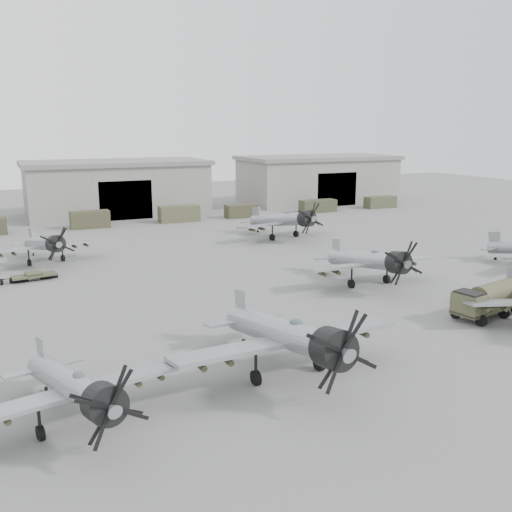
{
  "coord_description": "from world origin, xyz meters",
  "views": [
    {
      "loc": [
        -18.05,
        -32.34,
        13.91
      ],
      "look_at": [
        2.98,
        13.63,
        2.5
      ],
      "focal_mm": 40.0,
      "sensor_mm": 36.0,
      "label": 1
    }
  ],
  "objects_px": {
    "aircraft_mid_2": "(371,261)",
    "fuel_tanker": "(487,298)",
    "aircraft_far_0": "(45,244)",
    "aircraft_far_1": "(285,220)",
    "tug_trailer": "(6,279)",
    "aircraft_near_1": "(290,336)",
    "aircraft_near_0": "(76,388)"
  },
  "relations": [
    {
      "from": "aircraft_near_1",
      "to": "fuel_tanker",
      "type": "relative_size",
      "value": 2.05
    },
    {
      "from": "aircraft_near_1",
      "to": "tug_trailer",
      "type": "xyz_separation_m",
      "value": [
        -14.15,
        28.39,
        -2.01
      ]
    },
    {
      "from": "aircraft_mid_2",
      "to": "aircraft_far_0",
      "type": "xyz_separation_m",
      "value": [
        -25.7,
        21.14,
        -0.22
      ]
    },
    {
      "from": "aircraft_far_0",
      "to": "tug_trailer",
      "type": "relative_size",
      "value": 1.67
    },
    {
      "from": "aircraft_near_1",
      "to": "fuel_tanker",
      "type": "distance_m",
      "value": 18.92
    },
    {
      "from": "aircraft_far_1",
      "to": "tug_trailer",
      "type": "relative_size",
      "value": 1.93
    },
    {
      "from": "aircraft_mid_2",
      "to": "fuel_tanker",
      "type": "distance_m",
      "value": 11.08
    },
    {
      "from": "aircraft_near_0",
      "to": "fuel_tanker",
      "type": "relative_size",
      "value": 1.71
    },
    {
      "from": "aircraft_near_0",
      "to": "aircraft_mid_2",
      "type": "xyz_separation_m",
      "value": [
        27.33,
        14.93,
        0.22
      ]
    },
    {
      "from": "aircraft_near_1",
      "to": "aircraft_far_1",
      "type": "relative_size",
      "value": 1.04
    },
    {
      "from": "aircraft_near_1",
      "to": "aircraft_mid_2",
      "type": "xyz_separation_m",
      "value": [
        15.65,
        14.12,
        -0.21
      ]
    },
    {
      "from": "aircraft_far_1",
      "to": "fuel_tanker",
      "type": "xyz_separation_m",
      "value": [
        -0.39,
        -33.63,
        -0.99
      ]
    },
    {
      "from": "aircraft_mid_2",
      "to": "aircraft_far_1",
      "type": "height_order",
      "value": "aircraft_far_1"
    },
    {
      "from": "aircraft_near_1",
      "to": "fuel_tanker",
      "type": "height_order",
      "value": "aircraft_near_1"
    },
    {
      "from": "aircraft_near_1",
      "to": "tug_trailer",
      "type": "bearing_deg",
      "value": 113.46
    },
    {
      "from": "aircraft_far_0",
      "to": "aircraft_far_1",
      "type": "height_order",
      "value": "aircraft_far_1"
    },
    {
      "from": "aircraft_near_0",
      "to": "aircraft_mid_2",
      "type": "relative_size",
      "value": 0.92
    },
    {
      "from": "aircraft_near_1",
      "to": "aircraft_mid_2",
      "type": "bearing_deg",
      "value": 39.03
    },
    {
      "from": "aircraft_far_0",
      "to": "tug_trailer",
      "type": "distance_m",
      "value": 8.15
    },
    {
      "from": "aircraft_mid_2",
      "to": "fuel_tanker",
      "type": "height_order",
      "value": "aircraft_mid_2"
    },
    {
      "from": "aircraft_near_1",
      "to": "aircraft_far_1",
      "type": "height_order",
      "value": "aircraft_near_1"
    },
    {
      "from": "aircraft_near_0",
      "to": "aircraft_near_1",
      "type": "bearing_deg",
      "value": -8.7
    },
    {
      "from": "aircraft_near_1",
      "to": "fuel_tanker",
      "type": "xyz_separation_m",
      "value": [
        18.57,
        3.47,
        -1.1
      ]
    },
    {
      "from": "aircraft_mid_2",
      "to": "tug_trailer",
      "type": "relative_size",
      "value": 1.82
    },
    {
      "from": "aircraft_mid_2",
      "to": "fuel_tanker",
      "type": "xyz_separation_m",
      "value": [
        2.92,
        -10.65,
        -0.88
      ]
    },
    {
      "from": "aircraft_far_1",
      "to": "tug_trailer",
      "type": "bearing_deg",
      "value": -178.75
    },
    {
      "from": "aircraft_far_1",
      "to": "fuel_tanker",
      "type": "relative_size",
      "value": 1.98
    },
    {
      "from": "aircraft_far_1",
      "to": "tug_trailer",
      "type": "distance_m",
      "value": 34.3
    },
    {
      "from": "aircraft_near_1",
      "to": "tug_trailer",
      "type": "distance_m",
      "value": 31.79
    },
    {
      "from": "aircraft_far_0",
      "to": "fuel_tanker",
      "type": "bearing_deg",
      "value": -60.11
    },
    {
      "from": "aircraft_far_1",
      "to": "fuel_tanker",
      "type": "height_order",
      "value": "aircraft_far_1"
    },
    {
      "from": "aircraft_mid_2",
      "to": "tug_trailer",
      "type": "xyz_separation_m",
      "value": [
        -29.8,
        14.27,
        -1.8
      ]
    }
  ]
}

